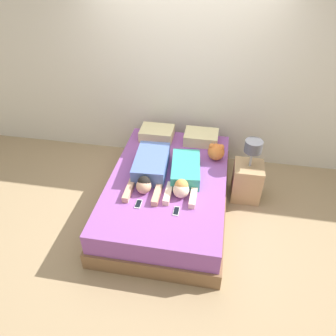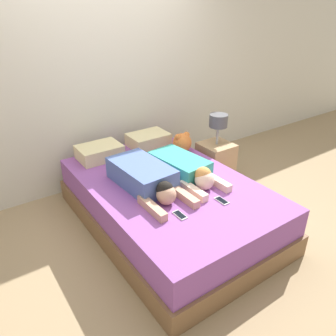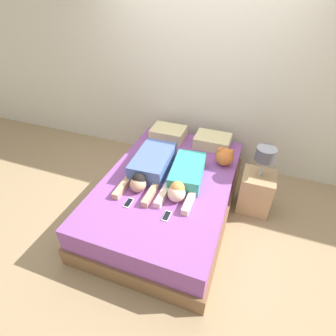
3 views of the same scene
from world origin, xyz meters
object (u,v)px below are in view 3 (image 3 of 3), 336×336
(bed, at_px, (168,194))
(person_right, at_px, (185,177))
(pillow_head_right, at_px, (212,141))
(plush_toy, at_px, (225,156))
(pillow_head_left, at_px, (168,133))
(cell_phone_left, at_px, (128,203))
(cell_phone_right, at_px, (167,216))
(nightstand, at_px, (256,189))
(person_left, at_px, (151,166))

(bed, relative_size, person_right, 2.44)
(pillow_head_right, distance_m, plush_toy, 0.44)
(pillow_head_left, distance_m, pillow_head_right, 0.63)
(cell_phone_left, height_order, cell_phone_right, same)
(person_right, height_order, plush_toy, plush_toy)
(pillow_head_right, height_order, plush_toy, plush_toy)
(plush_toy, distance_m, nightstand, 0.54)
(pillow_head_right, bearing_deg, plush_toy, -58.58)
(person_right, bearing_deg, cell_phone_left, -131.28)
(pillow_head_left, xyz_separation_m, pillow_head_right, (0.63, 0.00, 0.00))
(person_right, xyz_separation_m, plush_toy, (0.34, 0.51, 0.03))
(plush_toy, relative_size, nightstand, 0.26)
(bed, height_order, person_left, person_left)
(pillow_head_left, height_order, person_right, person_right)
(pillow_head_right, height_order, cell_phone_left, pillow_head_right)
(cell_phone_left, bearing_deg, person_left, 88.68)
(pillow_head_right, height_order, person_right, person_right)
(cell_phone_left, distance_m, nightstand, 1.53)
(pillow_head_left, relative_size, person_left, 0.47)
(cell_phone_left, bearing_deg, person_right, 48.72)
(pillow_head_left, bearing_deg, person_left, -83.96)
(pillow_head_left, relative_size, pillow_head_right, 1.00)
(cell_phone_left, bearing_deg, plush_toy, 52.32)
(cell_phone_right, bearing_deg, bed, 108.92)
(cell_phone_right, bearing_deg, nightstand, 49.77)
(person_right, distance_m, plush_toy, 0.62)
(person_right, xyz_separation_m, nightstand, (0.78, 0.40, -0.27))
(person_left, distance_m, cell_phone_right, 0.73)
(pillow_head_left, distance_m, nightstand, 1.41)
(pillow_head_left, height_order, pillow_head_right, same)
(pillow_head_left, bearing_deg, plush_toy, -23.41)
(cell_phone_left, bearing_deg, nightstand, 36.45)
(nightstand, bearing_deg, plush_toy, 165.74)
(pillow_head_left, distance_m, cell_phone_left, 1.39)
(nightstand, bearing_deg, cell_phone_left, -143.55)
(cell_phone_left, bearing_deg, bed, 65.02)
(pillow_head_left, bearing_deg, cell_phone_left, -86.87)
(person_left, xyz_separation_m, nightstand, (1.21, 0.35, -0.28))
(bed, height_order, pillow_head_left, pillow_head_left)
(cell_phone_left, relative_size, nightstand, 0.16)
(plush_toy, bearing_deg, cell_phone_left, -127.68)
(pillow_head_right, xyz_separation_m, nightstand, (0.67, -0.48, -0.25))
(bed, bearing_deg, pillow_head_left, 109.95)
(bed, relative_size, nightstand, 2.51)
(bed, distance_m, pillow_head_right, 0.98)
(bed, relative_size, cell_phone_right, 16.02)
(cell_phone_right, bearing_deg, cell_phone_left, 175.35)
(cell_phone_left, height_order, nightstand, nightstand)
(person_left, xyz_separation_m, person_right, (0.43, -0.05, -0.01))
(bed, xyz_separation_m, person_left, (-0.23, 0.04, 0.35))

